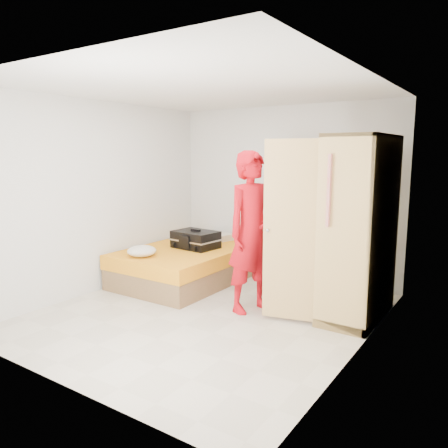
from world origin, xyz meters
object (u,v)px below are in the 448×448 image
Objects in this scene: bed at (186,265)px; round_cushion at (142,251)px; suitcase at (195,239)px; person at (252,232)px; wardrobe at (354,233)px.

bed is 5.10× the size of round_cushion.
person is at bearing -19.52° from suitcase.
wardrobe is 2.45m from suitcase.
bed is at bearing 178.85° from wardrobe.
round_cushion is at bearing 118.73° from person.
person is 4.87× the size of round_cushion.
wardrobe is at bearing 14.06° from round_cushion.
round_cushion is at bearing -102.62° from suitcase.
person is 1.51m from suitcase.
suitcase is 1.75× the size of round_cushion.
person is at bearing -157.31° from wardrobe.
round_cushion is (-0.19, -0.72, 0.32)m from bed.
wardrobe is 5.30× the size of round_cushion.
bed is at bearing -120.66° from suitcase.
wardrobe is 3.02× the size of suitcase.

